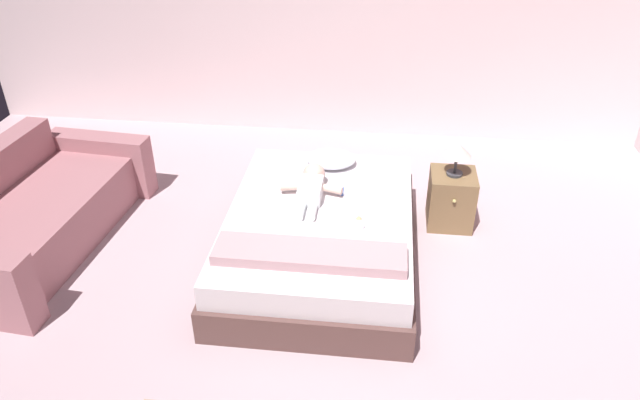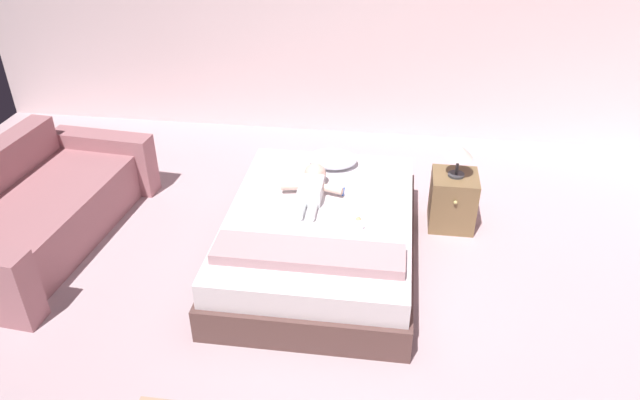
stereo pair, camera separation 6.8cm
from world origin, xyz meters
The scene contains 10 objects.
ground_plane centered at (0.00, 0.00, 0.00)m, with size 8.00×8.00×0.00m, color #B89BA3.
bed centered at (-0.10, 0.63, 0.22)m, with size 1.39×1.96×0.44m.
pillow centered at (-0.10, 1.36, 0.50)m, with size 0.41×0.33×0.12m.
baby centered at (-0.20, 0.87, 0.51)m, with size 0.49×0.63×0.17m.
toothbrush centered at (0.04, 0.94, 0.45)m, with size 0.01×0.13×0.02m.
couch centered at (-2.36, 0.60, 0.26)m, with size 1.16×2.01×0.72m.
nightstand centered at (0.91, 1.27, 0.23)m, with size 0.37×0.40×0.46m.
lamp centered at (0.91, 1.27, 0.67)m, with size 0.22×0.22×0.28m.
blanket centered at (-0.10, 0.06, 0.48)m, with size 1.26×0.30×0.07m.
baby_bottle centered at (0.19, 0.49, 0.47)m, with size 0.09×0.12×0.08m.
Camera 2 is at (0.39, -3.01, 2.82)m, focal length 33.58 mm.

